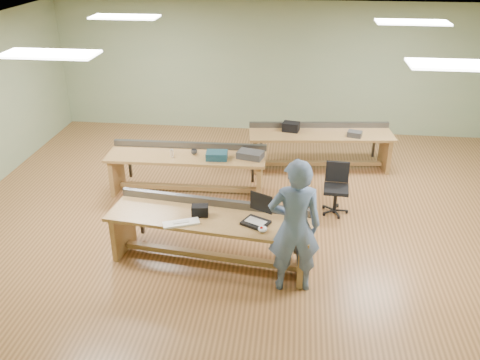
# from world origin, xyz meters

# --- Properties ---
(floor) EXTENTS (10.00, 10.00, 0.00)m
(floor) POSITION_xyz_m (0.00, 0.00, 0.00)
(floor) COLOR #98663A
(floor) RESTS_ON ground
(ceiling) EXTENTS (10.00, 10.00, 0.00)m
(ceiling) POSITION_xyz_m (0.00, 0.00, 3.00)
(ceiling) COLOR silver
(ceiling) RESTS_ON wall_back
(wall_back) EXTENTS (10.00, 0.04, 3.00)m
(wall_back) POSITION_xyz_m (0.00, 4.00, 1.50)
(wall_back) COLOR gray
(wall_back) RESTS_ON floor
(wall_front) EXTENTS (10.00, 0.04, 3.00)m
(wall_front) POSITION_xyz_m (0.00, -4.00, 1.50)
(wall_front) COLOR gray
(wall_front) RESTS_ON floor
(fluor_panels) EXTENTS (6.20, 3.50, 0.03)m
(fluor_panels) POSITION_xyz_m (0.00, 0.00, 2.97)
(fluor_panels) COLOR white
(fluor_panels) RESTS_ON ceiling
(workbench_front) EXTENTS (2.98, 1.12, 0.86)m
(workbench_front) POSITION_xyz_m (-0.51, -1.51, 0.56)
(workbench_front) COLOR #AE7849
(workbench_front) RESTS_ON floor
(workbench_mid) EXTENTS (2.86, 0.82, 0.86)m
(workbench_mid) POSITION_xyz_m (-1.29, 0.59, 0.56)
(workbench_mid) COLOR #AE7849
(workbench_mid) RESTS_ON floor
(workbench_back) EXTENTS (2.90, 1.07, 0.86)m
(workbench_back) POSITION_xyz_m (1.14, 1.95, 0.56)
(workbench_back) COLOR #AE7849
(workbench_back) RESTS_ON floor
(person) EXTENTS (0.75, 0.54, 1.90)m
(person) POSITION_xyz_m (0.68, -2.00, 0.95)
(person) COLOR slate
(person) RESTS_ON floor
(laptop_base) EXTENTS (0.44, 0.41, 0.04)m
(laptop_base) POSITION_xyz_m (0.15, -1.65, 0.77)
(laptop_base) COLOR black
(laptop_base) RESTS_ON workbench_front
(laptop_screen) EXTENTS (0.32, 0.17, 0.27)m
(laptop_screen) POSITION_xyz_m (0.21, -1.53, 1.02)
(laptop_screen) COLOR black
(laptop_screen) RESTS_ON laptop_base
(keyboard) EXTENTS (0.53, 0.34, 0.03)m
(keyboard) POSITION_xyz_m (-0.87, -1.78, 0.76)
(keyboard) COLOR white
(keyboard) RESTS_ON workbench_front
(trackball_mouse) EXTENTS (0.13, 0.15, 0.06)m
(trackball_mouse) POSITION_xyz_m (0.26, -1.83, 0.78)
(trackball_mouse) COLOR white
(trackball_mouse) RESTS_ON workbench_front
(camera_bag) EXTENTS (0.25, 0.18, 0.16)m
(camera_bag) POSITION_xyz_m (-0.65, -1.52, 0.83)
(camera_bag) COLOR black
(camera_bag) RESTS_ON workbench_front
(task_chair) EXTENTS (0.50, 0.50, 0.87)m
(task_chair) POSITION_xyz_m (1.37, 0.15, 0.32)
(task_chair) COLOR black
(task_chair) RESTS_ON floor
(parts_bin_teal) EXTENTS (0.39, 0.30, 0.13)m
(parts_bin_teal) POSITION_xyz_m (-0.72, 0.46, 0.81)
(parts_bin_teal) COLOR #153744
(parts_bin_teal) RESTS_ON workbench_mid
(parts_bin_grey) EXTENTS (0.50, 0.38, 0.12)m
(parts_bin_grey) POSITION_xyz_m (-0.14, 0.56, 0.81)
(parts_bin_grey) COLOR #323234
(parts_bin_grey) RESTS_ON workbench_mid
(mug) EXTENTS (0.14, 0.14, 0.09)m
(mug) POSITION_xyz_m (-1.16, 0.61, 0.79)
(mug) COLOR #323234
(mug) RESTS_ON workbench_mid
(drinks_can) EXTENTS (0.07, 0.07, 0.13)m
(drinks_can) POSITION_xyz_m (-1.53, 0.47, 0.81)
(drinks_can) COLOR white
(drinks_can) RESTS_ON workbench_mid
(storage_box_back) EXTENTS (0.36, 0.29, 0.18)m
(storage_box_back) POSITION_xyz_m (0.54, 1.97, 0.84)
(storage_box_back) COLOR black
(storage_box_back) RESTS_ON workbench_back
(tray_back) EXTENTS (0.31, 0.26, 0.11)m
(tray_back) POSITION_xyz_m (1.78, 1.81, 0.80)
(tray_back) COLOR #323234
(tray_back) RESTS_ON workbench_back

